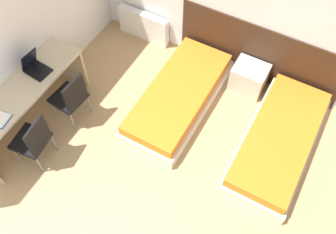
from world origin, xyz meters
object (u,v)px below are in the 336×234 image
at_px(bed_near_window, 179,97).
at_px(bed_near_door, 278,141).
at_px(chair_near_laptop, 71,97).
at_px(chair_near_notebook, 33,140).
at_px(nightstand, 249,78).
at_px(laptop, 35,67).

distance_m(bed_near_window, bed_near_door, 1.51).
height_order(chair_near_laptop, chair_near_notebook, same).
bearing_deg(nightstand, bed_near_window, -133.73).
xyz_separation_m(nightstand, chair_near_laptop, (-1.92, -1.70, 0.26)).
relative_size(bed_near_window, laptop, 5.90).
bearing_deg(bed_near_window, laptop, -150.56).
relative_size(bed_near_door, laptop, 5.90).
bearing_deg(chair_near_notebook, chair_near_laptop, 83.31).
height_order(bed_near_window, nightstand, nightstand).
height_order(bed_near_window, bed_near_door, same).
xyz_separation_m(bed_near_window, chair_near_notebook, (-1.16, -1.67, 0.31)).
bearing_deg(nightstand, chair_near_notebook, -127.97).
bearing_deg(chair_near_notebook, laptop, 115.54).
bearing_deg(laptop, bed_near_door, 21.50).
height_order(bed_near_door, chair_near_laptop, chair_near_laptop).
height_order(bed_near_window, laptop, laptop).
xyz_separation_m(bed_near_door, chair_near_notebook, (-2.67, -1.67, 0.31)).
height_order(nightstand, chair_near_laptop, chair_near_laptop).
xyz_separation_m(bed_near_door, laptop, (-3.14, -0.92, 0.67)).
bearing_deg(chair_near_laptop, chair_near_notebook, -85.38).
bearing_deg(chair_near_laptop, nightstand, 46.19).
distance_m(nightstand, chair_near_notebook, 3.13).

